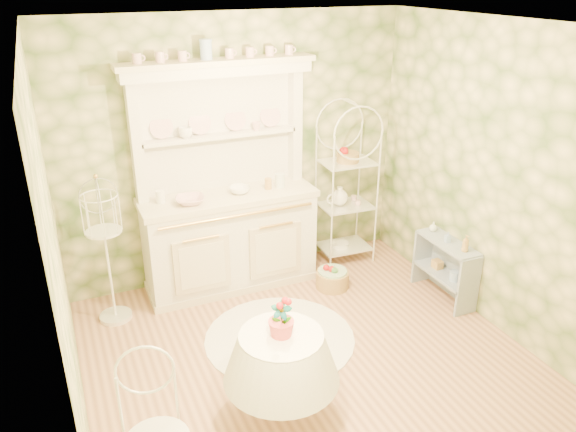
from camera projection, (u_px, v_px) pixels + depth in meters
name	position (u px, v px, depth m)	size (l,w,h in m)	color
floor	(312.00, 362.00, 4.73)	(3.60, 3.60, 0.00)	tan
ceiling	(319.00, 26.00, 3.65)	(3.60, 3.60, 0.00)	white
wall_left	(58.00, 262.00, 3.53)	(3.60, 3.60, 0.00)	beige
wall_right	(501.00, 183.00, 4.85)	(3.60, 3.60, 0.00)	beige
wall_back	(237.00, 151.00, 5.70)	(3.60, 3.60, 0.00)	beige
wall_front	(481.00, 355.00, 2.68)	(3.60, 3.60, 0.00)	beige
kitchen_dresser	(227.00, 181.00, 5.47)	(1.87, 0.61, 2.29)	white
bakers_rack	(347.00, 182.00, 6.09)	(0.57, 0.41, 1.85)	white
side_shelf	(445.00, 270.00, 5.58)	(0.26, 0.71, 0.61)	#8E9CB0
round_table	(281.00, 380.00, 4.05)	(0.58, 0.58, 0.64)	white
birdcage_stand	(107.00, 256.00, 5.07)	(0.31, 0.31, 1.33)	white
floor_basket	(332.00, 279.00, 5.82)	(0.29, 0.29, 0.19)	#AB884E
lace_rug	(280.00, 338.00, 5.04)	(1.35, 1.35, 0.01)	white
bowl_floral	(190.00, 203.00, 5.31)	(0.27, 0.27, 0.07)	white
bowl_white	(240.00, 192.00, 5.56)	(0.21, 0.21, 0.07)	white
cup_left	(186.00, 135.00, 5.30)	(0.13, 0.13, 0.10)	white
cup_right	(256.00, 127.00, 5.55)	(0.09, 0.09, 0.08)	white
potted_geranium	(282.00, 320.00, 3.82)	(0.15, 0.10, 0.28)	#3F7238
bottle_amber	(465.00, 245.00, 5.24)	(0.07, 0.07, 0.17)	#B68B47
bottle_blue	(448.00, 238.00, 5.43)	(0.05, 0.05, 0.11)	#90AEDC
bottle_glass	(433.00, 228.00, 5.66)	(0.08, 0.08, 0.10)	silver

